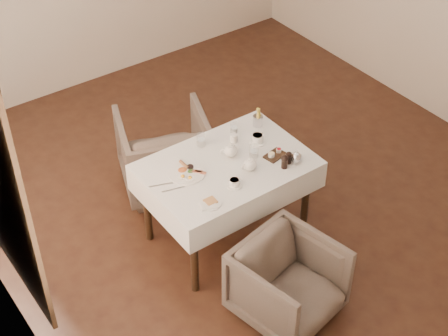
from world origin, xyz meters
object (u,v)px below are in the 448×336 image
object	(u,v)px
table	(227,176)
teapot_centre	(231,150)
armchair_near	(288,283)
armchair_far	(165,152)
breakfast_plate	(187,172)

from	to	relation	value
table	teapot_centre	bearing A→B (deg)	38.13
armchair_near	teapot_centre	size ratio (longest dim) A/B	4.54
armchair_near	teapot_centre	distance (m)	1.12
armchair_far	table	bearing A→B (deg)	113.45
table	armchair_far	world-z (taller)	table
armchair_far	breakfast_plate	world-z (taller)	breakfast_plate
table	breakfast_plate	world-z (taller)	breakfast_plate
breakfast_plate	teapot_centre	world-z (taller)	teapot_centre
breakfast_plate	teapot_centre	xyz separation A→B (m)	(0.39, -0.02, 0.05)
armchair_near	breakfast_plate	bearing A→B (deg)	89.96
armchair_far	teapot_centre	bearing A→B (deg)	119.65
table	armchair_far	size ratio (longest dim) A/B	1.64
armchair_near	teapot_centre	xyz separation A→B (m)	(0.20, 0.98, 0.50)
armchair_far	breakfast_plate	size ratio (longest dim) A/B	2.81
armchair_near	armchair_far	distance (m)	1.77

